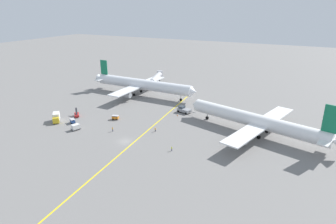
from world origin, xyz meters
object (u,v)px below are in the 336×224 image
Objects in this scene: gse_baggage_cart_near_cluster at (73,121)px; ground_crew_ramp_agent_by_cones at (113,129)px; pushback_tug at (184,110)px; jet_bridge at (157,77)px; gse_container_dolly_flat at (76,127)px; ground_crew_wing_walker_right at (172,149)px; airliner_being_pushed at (256,121)px; airliner_at_gate_left at (142,85)px; gse_baggage_cart_trailing at (115,117)px; traffic_cone_nose_left at (177,115)px; gse_catering_truck_tall at (56,117)px; ground_crew_marshaller_foreground at (155,129)px; gse_belt_loader_portside at (77,115)px.

gse_baggage_cart_near_cluster is 19.28m from ground_crew_ramp_agent_by_cones.
ground_crew_ramp_agent_by_cones is (-15.46, -30.59, -0.36)m from pushback_tug.
gse_baggage_cart_near_cluster is (-34.73, -31.04, -0.40)m from pushback_tug.
ground_crew_ramp_agent_by_cones is 70.45m from jet_bridge.
gse_container_dolly_flat is 1.19× the size of gse_baggage_cart_near_cluster.
gse_container_dolly_flat is at bearing -178.58° from ground_crew_wing_walker_right.
airliner_being_pushed reaches higher than jet_bridge.
gse_container_dolly_flat is at bearing -37.66° from gse_baggage_cart_near_cluster.
airliner_at_gate_left is 19.49× the size of gse_baggage_cart_trailing.
gse_baggage_cart_trailing is 0.14× the size of jet_bridge.
ground_crew_ramp_agent_by_cones is 26.69m from ground_crew_wing_walker_right.
gse_baggage_cart_trailing is at bearing -144.47° from traffic_cone_nose_left.
ground_crew_ramp_agent_by_cones is at bearing 4.85° from gse_catering_truck_tall.
gse_container_dolly_flat is 7.47m from gse_baggage_cart_near_cluster.
airliner_at_gate_left is 64.23m from ground_crew_wing_walker_right.
ground_crew_marshaller_foreground is 16.41m from ground_crew_wing_walker_right.
airliner_at_gate_left is 13.61× the size of gse_belt_loader_portside.
gse_container_dolly_flat is (-61.14, -26.82, -3.72)m from airliner_being_pushed.
gse_belt_loader_portside is at bearing -164.72° from gse_baggage_cart_trailing.
pushback_tug is 34.27m from ground_crew_ramp_agent_by_cones.
gse_catering_truck_tall is at bearing -175.15° from ground_crew_ramp_agent_by_cones.
gse_baggage_cart_trailing is (-54.10, -11.47, -4.03)m from airliner_being_pushed.
gse_catering_truck_tall is (-19.79, -12.56, 0.90)m from gse_baggage_cart_trailing.
airliner_being_pushed is 70.76m from gse_baggage_cart_near_cluster.
gse_catering_truck_tall is (-12.76, 2.80, 0.58)m from gse_container_dolly_flat.
gse_catering_truck_tall is at bearing 178.02° from ground_crew_wing_walker_right.
ground_crew_ramp_agent_by_cones is at bearing -120.20° from traffic_cone_nose_left.
gse_baggage_cart_trailing is 0.52× the size of gse_catering_truck_tall.
ground_crew_ramp_agent_by_cones is (6.33, -10.34, 0.05)m from gse_baggage_cart_trailing.
jet_bridge is at bearing 101.70° from gse_baggage_cart_trailing.
gse_baggage_cart_trailing is at bearing -168.04° from airliner_being_pushed.
ground_crew_wing_walker_right is at bearing -23.72° from gse_baggage_cart_trailing.
gse_catering_truck_tall is at bearing -165.60° from gse_baggage_cart_near_cluster.
gse_baggage_cart_trailing is at bearing -137.10° from pushback_tug.
airliner_at_gate_left is at bearing 153.85° from pushback_tug.
gse_container_dolly_flat is 39.76m from ground_crew_wing_walker_right.
ground_crew_ramp_agent_by_cones is at bearing 1.36° from gse_baggage_cart_near_cluster.
pushback_tug is 45.81m from gse_container_dolly_flat.
ground_crew_marshaller_foreground is (33.52, 7.46, -0.04)m from gse_baggage_cart_near_cluster.
ground_crew_ramp_agent_by_cones reaches higher than ground_crew_marshaller_foreground.
gse_container_dolly_flat is at bearing -12.37° from gse_catering_truck_tall.
pushback_tug is at bearing 164.80° from airliner_being_pushed.
airliner_at_gate_left is 46.23m from gse_baggage_cart_near_cluster.
airliner_being_pushed is 33.79m from ground_crew_wing_walker_right.
gse_belt_loader_portside is 0.20× the size of jet_bridge.
pushback_tug is 2.92× the size of gse_baggage_cart_near_cluster.
airliner_at_gate_left is at bearing 77.90° from gse_belt_loader_portside.
gse_baggage_cart_trailing reaches higher than ground_crew_marshaller_foreground.
gse_catering_truck_tall is (-3.17, -8.01, 0.93)m from gse_belt_loader_portside.
jet_bridge reaches higher than ground_crew_wing_walker_right.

